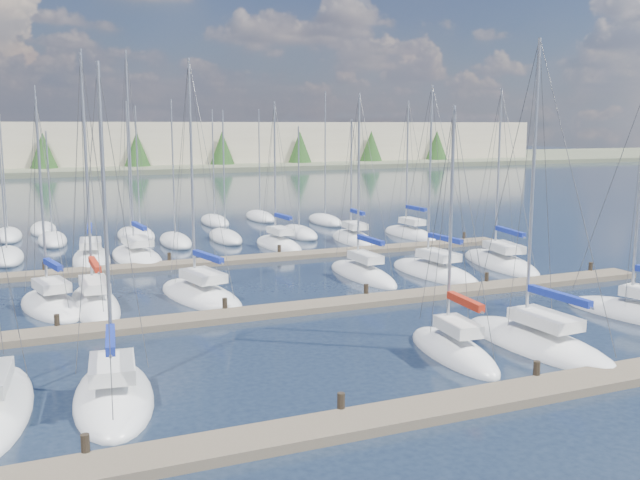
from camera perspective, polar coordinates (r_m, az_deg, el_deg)
name	(u,v)px	position (r m, az deg, el deg)	size (l,w,h in m)	color
ground	(152,214)	(78.91, -13.27, 2.07)	(400.00, 400.00, 0.00)	#1D293B
dock_near	(459,404)	(25.20, 11.06, -12.77)	(44.00, 1.93, 1.10)	#6B5E4C
dock_mid	(305,308)	(37.00, -1.23, -5.43)	(44.00, 1.93, 1.10)	#6B5E4C
dock_far	(230,261)	(49.94, -7.25, -1.64)	(44.00, 1.93, 1.10)	#6B5E4C
sailboat_c	(114,397)	(26.29, -16.18, -11.95)	(3.60, 7.57, 12.34)	white
sailboat_j	(201,295)	(40.02, -9.53, -4.39)	(4.50, 8.62, 13.77)	white
sailboat_d	(453,351)	(30.48, 10.62, -8.74)	(2.54, 6.63, 11.02)	white
sailboat_l	(434,272)	(46.12, 9.11, -2.57)	(3.36, 8.54, 12.69)	white
sailboat_e	(537,343)	(32.45, 16.98, -7.90)	(3.30, 8.87, 13.80)	white
sailboat_p	(279,245)	(55.90, -3.33, -0.38)	(2.86, 7.08, 12.00)	white
sailboat_k	(363,274)	(44.98, 3.42, -2.74)	(2.32, 7.94, 12.18)	white
sailboat_q	(353,239)	(58.78, 2.68, 0.08)	(3.15, 7.39, 10.70)	white
sailboat_r	(410,234)	(61.70, 7.18, 0.48)	(2.46, 7.42, 12.25)	white
sailboat_i	(95,304)	(39.35, -17.58, -4.91)	(2.45, 8.49, 13.86)	white
sailboat_h	(51,306)	(39.73, -20.71, -4.97)	(3.96, 7.17, 11.67)	white
sailboat_n	(92,258)	(52.65, -17.81, -1.41)	(3.46, 8.82, 15.37)	white
sailboat_m	(500,263)	(50.09, 14.21, -1.80)	(4.20, 9.46, 12.65)	white
sailboat_o	(137,256)	(52.56, -14.46, -1.28)	(3.71, 8.48, 15.33)	white
distant_boats	(135,235)	(62.31, -14.60, 0.43)	(36.93, 20.75, 13.30)	#9EA0A5
shoreline	(13,134)	(166.98, -23.37, 7.78)	(400.00, 60.00, 38.00)	#666B51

